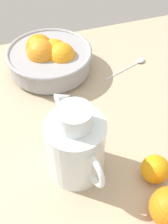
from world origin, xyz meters
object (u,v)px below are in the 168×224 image
loose_orange_1 (155,169)px  juice_pitcher (76,149)px  fruit_bowl (50,57)px  spoon (132,65)px

loose_orange_1 → juice_pitcher: bearing=153.4°
fruit_bowl → loose_orange_1: bearing=-74.4°
juice_pitcher → loose_orange_1: 18.37cm
juice_pitcher → loose_orange_1: bearing=-26.6°
fruit_bowl → spoon: fruit_bowl is taller
fruit_bowl → loose_orange_1: (12.74, -45.71, -1.80)cm
fruit_bowl → spoon: (25.69, -6.54, -4.63)cm
fruit_bowl → loose_orange_1: 47.49cm
juice_pitcher → fruit_bowl: bearing=85.0°
loose_orange_1 → spoon: 41.34cm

